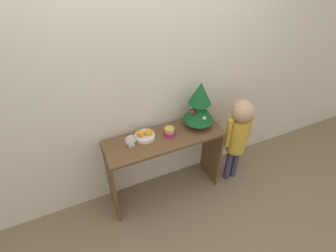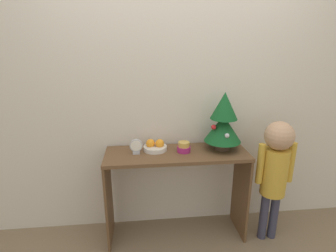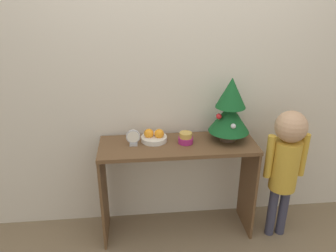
% 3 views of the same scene
% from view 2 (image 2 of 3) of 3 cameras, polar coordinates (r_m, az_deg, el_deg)
% --- Properties ---
extents(ground_plane, '(12.00, 12.00, 0.00)m').
position_cam_2_polar(ground_plane, '(2.50, 2.44, -25.27)').
color(ground_plane, '#7A664C').
extents(back_wall, '(7.00, 0.05, 2.50)m').
position_cam_2_polar(back_wall, '(2.33, 1.21, 6.46)').
color(back_wall, beige).
rests_on(back_wall, ground_plane).
extents(console_table, '(1.20, 0.41, 0.82)m').
position_cam_2_polar(console_table, '(2.30, 1.89, -10.23)').
color(console_table, brown).
rests_on(console_table, ground_plane).
extents(mini_tree, '(0.31, 0.32, 0.50)m').
position_cam_2_polar(mini_tree, '(2.25, 11.97, 1.00)').
color(mini_tree, '#4C3828').
rests_on(mini_tree, console_table).
extents(fruit_bowl, '(0.20, 0.20, 0.10)m').
position_cam_2_polar(fruit_bowl, '(2.25, -2.82, -4.45)').
color(fruit_bowl, silver).
rests_on(fruit_bowl, console_table).
extents(singing_bowl, '(0.11, 0.11, 0.09)m').
position_cam_2_polar(singing_bowl, '(2.22, 3.47, -4.65)').
color(singing_bowl, '#9E2366').
rests_on(singing_bowl, console_table).
extents(desk_clock, '(0.11, 0.04, 0.13)m').
position_cam_2_polar(desk_clock, '(2.18, -6.95, -4.49)').
color(desk_clock, '#B2B2B7').
rests_on(desk_clock, console_table).
extents(child_figure, '(0.33, 0.24, 1.10)m').
position_cam_2_polar(child_figure, '(2.39, 22.36, -7.88)').
color(child_figure, '#38384C').
rests_on(child_figure, ground_plane).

